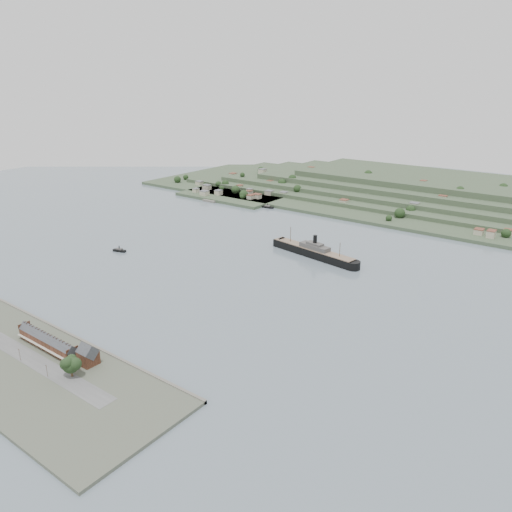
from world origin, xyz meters
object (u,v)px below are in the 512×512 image
Objects in this scene: terrace_row at (48,341)px; fig_tree at (70,364)px; steamship at (311,251)px; gabled_building at (88,355)px; tugboat at (119,250)px.

terrace_row is 4.07× the size of fig_tree.
fig_tree is (0.98, -271.55, 5.41)m from steamship.
gabled_building reaches higher than tugboat.
steamship is 8.11× the size of fig_tree.
terrace_row reaches higher than tugboat.
gabled_building is 15.08m from fig_tree.
terrace_row is 0.50× the size of steamship.
gabled_building is at bearing 6.12° from terrace_row.
fig_tree is at bearing -89.79° from steamship.
gabled_building is at bearing 104.91° from fig_tree.
steamship is at bearing 33.47° from tugboat.
terrace_row is 42.77m from fig_tree.
fig_tree reaches higher than tugboat.
tugboat is at bearing 134.80° from fig_tree.
terrace_row is at bearing -98.79° from steamship.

